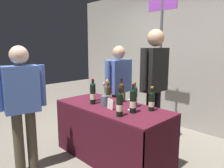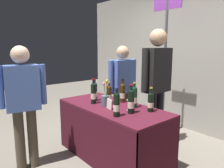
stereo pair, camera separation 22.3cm
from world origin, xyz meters
The scene contains 18 objects.
ground_plane centered at (0.00, 0.00, 0.00)m, with size 12.00×12.00×0.00m, color gray.
back_partition centered at (0.00, 1.82, 1.33)m, with size 5.44×0.12×2.67m, color #9E998E.
tasting_table centered at (0.00, 0.00, 0.52)m, with size 1.63×0.73×0.75m.
featured_wine_bottle centered at (0.39, -0.03, 0.90)m, with size 0.08×0.08×0.35m.
display_bottle_0 centered at (-0.26, -0.12, 0.90)m, with size 0.07×0.07×0.35m.
display_bottle_1 centered at (0.25, 0.17, 0.90)m, with size 0.08×0.08×0.34m.
display_bottle_2 centered at (0.50, 0.20, 0.88)m, with size 0.07×0.07×0.31m.
display_bottle_3 centered at (-0.06, 0.24, 0.89)m, with size 0.08×0.08×0.34m.
display_bottle_4 centered at (0.37, -0.24, 0.89)m, with size 0.08×0.08×0.33m.
display_bottle_5 centered at (-0.13, 0.05, 0.88)m, with size 0.07×0.07×0.31m.
display_bottle_6 centered at (-0.38, -0.01, 0.89)m, with size 0.07×0.07×0.32m.
wine_glass_near_vendor centered at (0.29, 0.04, 0.85)m, with size 0.07×0.07×0.14m.
flower_vase centered at (-0.06, -0.07, 0.84)m, with size 0.10×0.10×0.37m.
brochure_stand centered at (0.09, -0.12, 0.82)m, with size 0.12×0.01×0.13m, color silver.
vendor_presenter centered at (0.21, 0.67, 1.08)m, with size 0.24×0.60×1.78m.
vendor_assistant centered at (-0.47, 0.62, 0.93)m, with size 0.24×0.63×1.55m.
taster_foreground_right centered at (-0.51, -0.99, 0.92)m, with size 0.29×0.55×1.55m.
booth_signpost centered at (0.00, 1.13, 1.42)m, with size 0.52×0.04×2.32m.
Camera 1 is at (1.97, -1.95, 1.54)m, focal length 34.12 mm.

